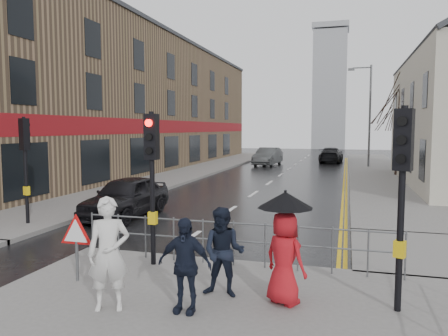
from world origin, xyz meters
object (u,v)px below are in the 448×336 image
Objects in this scene: pedestrian_a at (109,254)px; car_parked at (126,197)px; car_mid at (268,156)px; pedestrian_with_umbrella at (285,242)px; pedestrian_d at (185,265)px; pedestrian_b at (224,252)px.

pedestrian_a is 8.53m from car_parked.
car_parked is 23.17m from car_mid.
pedestrian_with_umbrella is 9.34m from car_parked.
pedestrian_d reaches higher than car_parked.
car_parked is (-3.81, 7.63, -0.36)m from pedestrian_a.
pedestrian_with_umbrella reaches higher than pedestrian_b.
pedestrian_b is 8.55m from car_parked.
pedestrian_with_umbrella is 0.43× the size of car_mid.
pedestrian_b is at bearing -76.26° from car_mid.
pedestrian_b reaches higher than car_parked.
pedestrian_with_umbrella is (1.11, -0.04, 0.28)m from pedestrian_b.
pedestrian_d is (-1.54, -0.78, -0.30)m from pedestrian_with_umbrella.
car_mid is (-4.02, 30.52, -0.17)m from pedestrian_d.
car_parked is at bearing 94.49° from pedestrian_a.
pedestrian_d is 8.94m from car_parked.
car_parked is at bearing 129.77° from pedestrian_b.
car_mid is (-4.45, 29.69, -0.19)m from pedestrian_b.
pedestrian_d is 0.37× the size of car_parked.
pedestrian_b is 1.02× the size of pedestrian_d.
pedestrian_a reaches higher than pedestrian_b.
pedestrian_with_umbrella is at bearing -1.71° from pedestrian_a.
car_parked is (-5.50, 6.54, -0.22)m from pedestrian_b.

